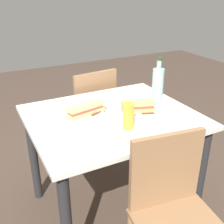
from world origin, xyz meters
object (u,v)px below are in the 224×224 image
(chair_far, at_px, (174,211))
(beer_glass, at_px, (128,116))
(plate_far, at_px, (138,112))
(chair_near, at_px, (91,111))
(plate_near, at_px, (86,115))
(baguette_sandwich_far, at_px, (138,106))
(water_bottle, at_px, (158,85))
(baguette_sandwich_near, at_px, (86,109))
(knife_far, at_px, (142,114))
(knife_near, at_px, (92,116))
(dining_table, at_px, (112,132))

(chair_far, xyz_separation_m, beer_glass, (0.01, -0.43, 0.33))
(plate_far, xyz_separation_m, beer_glass, (0.16, 0.15, 0.07))
(chair_near, bearing_deg, plate_near, 64.93)
(baguette_sandwich_far, height_order, beer_glass, beer_glass)
(baguette_sandwich_far, bearing_deg, chair_far, 75.71)
(plate_far, xyz_separation_m, water_bottle, (-0.21, -0.10, 0.12))
(beer_glass, bearing_deg, baguette_sandwich_near, -58.90)
(knife_far, bearing_deg, knife_near, -21.88)
(plate_near, relative_size, baguette_sandwich_near, 0.92)
(dining_table, xyz_separation_m, knife_far, (-0.15, 0.11, 0.14))
(knife_near, distance_m, baguette_sandwich_far, 0.30)
(baguette_sandwich_near, bearing_deg, dining_table, 160.20)
(dining_table, height_order, chair_far, chair_far)
(beer_glass, bearing_deg, plate_far, -137.06)
(chair_near, relative_size, beer_glass, 5.83)
(knife_near, distance_m, plate_far, 0.30)
(chair_far, distance_m, knife_far, 0.61)
(knife_near, relative_size, beer_glass, 1.12)
(baguette_sandwich_far, bearing_deg, water_bottle, -155.34)
(chair_near, relative_size, baguette_sandwich_far, 4.01)
(plate_near, height_order, baguette_sandwich_near, baguette_sandwich_near)
(chair_near, bearing_deg, baguette_sandwich_far, 93.64)
(plate_near, xyz_separation_m, beer_glass, (-0.15, 0.25, 0.07))
(chair_near, distance_m, plate_near, 0.68)
(chair_far, height_order, water_bottle, water_bottle)
(chair_near, distance_m, knife_near, 0.72)
(beer_glass, bearing_deg, chair_near, -97.90)
(baguette_sandwich_far, xyz_separation_m, water_bottle, (-0.21, -0.10, 0.08))
(plate_far, xyz_separation_m, knife_far, (0.01, 0.05, 0.01))
(knife_near, relative_size, water_bottle, 0.54)
(knife_near, bearing_deg, knife_far, 158.12)
(chair_far, bearing_deg, plate_far, -104.29)
(baguette_sandwich_far, xyz_separation_m, knife_far, (0.01, 0.05, -0.03))
(water_bottle, bearing_deg, baguette_sandwich_near, -0.94)
(plate_near, height_order, knife_far, knife_far)
(chair_far, relative_size, baguette_sandwich_near, 3.51)
(plate_far, height_order, beer_glass, beer_glass)
(plate_near, relative_size, baguette_sandwich_far, 1.05)
(baguette_sandwich_near, relative_size, knife_near, 1.49)
(dining_table, bearing_deg, knife_far, 145.43)
(plate_far, distance_m, baguette_sandwich_far, 0.04)
(chair_near, distance_m, beer_glass, 0.90)
(baguette_sandwich_far, relative_size, beer_glass, 1.45)
(dining_table, bearing_deg, chair_far, 91.03)
(beer_glass, bearing_deg, water_bottle, -146.60)
(knife_near, bearing_deg, chair_near, -111.76)
(chair_far, xyz_separation_m, chair_near, (-0.10, -1.26, 0.00))
(chair_near, relative_size, water_bottle, 2.83)
(baguette_sandwich_near, bearing_deg, chair_far, 103.53)
(baguette_sandwich_near, bearing_deg, plate_far, 161.03)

